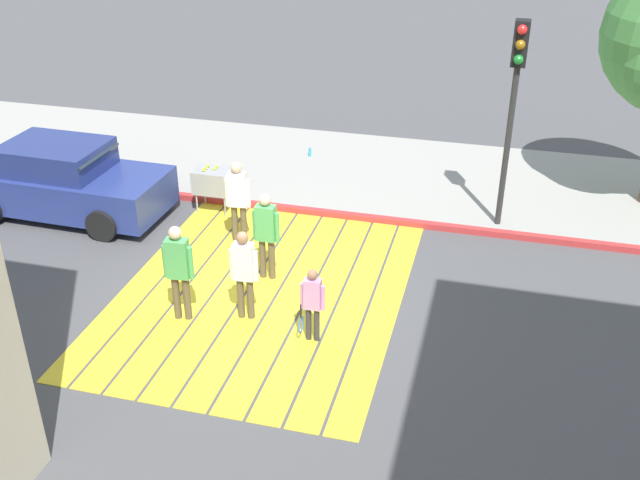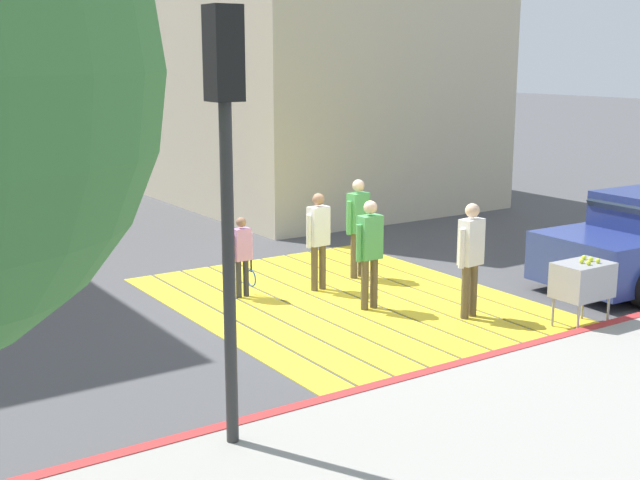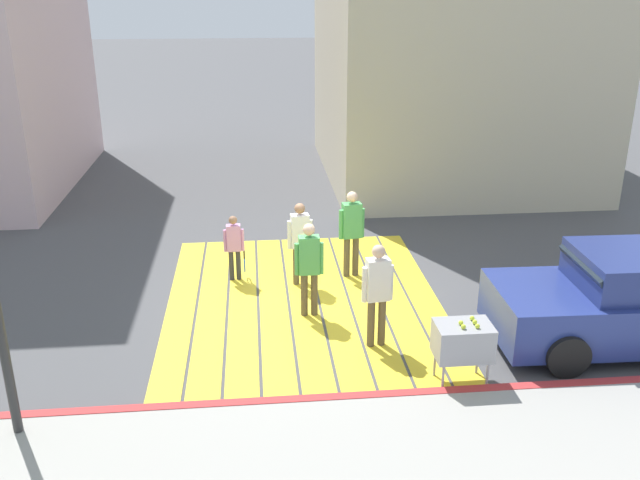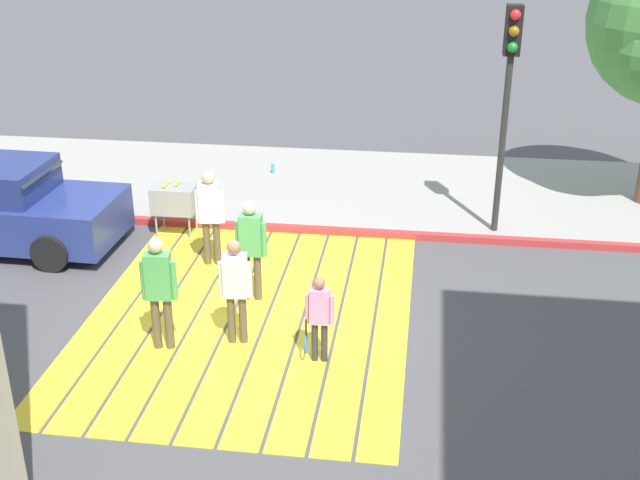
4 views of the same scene
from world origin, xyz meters
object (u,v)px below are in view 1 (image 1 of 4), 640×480
traffic_light_corner (515,85)px  pedestrian_teen_behind (244,269)px  car_parked_near_curb (65,181)px  pedestrian_adult_lead (238,196)px  water_bottle (310,152)px  pedestrian_adult_side (266,230)px  tennis_ball_cart (213,181)px  pedestrian_adult_trailing (178,267)px  pedestrian_child_with_racket (312,301)px

traffic_light_corner → pedestrian_teen_behind: 6.23m
car_parked_near_curb → pedestrian_adult_lead: size_ratio=2.52×
water_bottle → pedestrian_teen_behind: bearing=6.6°
water_bottle → pedestrian_adult_side: pedestrian_adult_side is taller
pedestrian_adult_side → pedestrian_teen_behind: 1.32m
pedestrian_adult_side → water_bottle: bearing=-172.4°
traffic_light_corner → pedestrian_teen_behind: bearing=-41.9°
car_parked_near_curb → pedestrian_adult_side: 5.20m
tennis_ball_cart → pedestrian_adult_lead: pedestrian_adult_lead is taller
water_bottle → pedestrian_adult_trailing: size_ratio=0.13×
car_parked_near_curb → tennis_ball_cart: 3.13m
pedestrian_adult_side → pedestrian_child_with_racket: size_ratio=1.29×
pedestrian_adult_lead → pedestrian_adult_trailing: size_ratio=0.99×
traffic_light_corner → pedestrian_adult_lead: 5.67m
car_parked_near_curb → traffic_light_corner: (-1.58, 8.96, 2.30)m
tennis_ball_cart → pedestrian_adult_trailing: (3.98, 1.03, 0.31)m
pedestrian_adult_lead → car_parked_near_curb: bearing=-94.4°
pedestrian_teen_behind → pedestrian_child_with_racket: bearing=75.1°
traffic_light_corner → tennis_ball_cart: 6.44m
car_parked_near_curb → pedestrian_adult_lead: (0.31, 4.02, 0.27)m
water_bottle → tennis_ball_cart: bearing=-20.9°
pedestrian_adult_lead → pedestrian_adult_side: 1.51m
car_parked_near_curb → tennis_ball_cart: car_parked_near_curb is taller
water_bottle → pedestrian_adult_lead: size_ratio=0.13×
traffic_light_corner → pedestrian_adult_lead: size_ratio=2.46×
tennis_ball_cart → water_bottle: (-3.25, 1.24, -0.47)m
traffic_light_corner → pedestrian_teen_behind: size_ratio=2.60×
tennis_ball_cart → pedestrian_adult_side: (2.37, 1.99, 0.29)m
traffic_light_corner → pedestrian_child_with_racket: bearing=-29.7°
tennis_ball_cart → pedestrian_adult_trailing: bearing=14.5°
water_bottle → pedestrian_adult_trailing: 7.27m
pedestrian_adult_side → traffic_light_corner: bearing=127.5°
pedestrian_adult_lead → tennis_ball_cart: bearing=-139.9°
tennis_ball_cart → water_bottle: 3.50m
car_parked_near_curb → pedestrian_adult_trailing: (3.08, 4.02, 0.28)m
pedestrian_adult_trailing → water_bottle: bearing=178.3°
pedestrian_adult_trailing → car_parked_near_curb: bearing=-127.5°
pedestrian_adult_side → pedestrian_teen_behind: (1.32, 0.06, -0.04)m
water_bottle → pedestrian_child_with_racket: size_ratio=0.17×
pedestrian_adult_lead → pedestrian_teen_behind: size_ratio=1.06×
car_parked_near_curb → pedestrian_child_with_racket: car_parked_near_curb is taller
tennis_ball_cart → pedestrian_adult_side: size_ratio=0.60×
pedestrian_teen_behind → pedestrian_adult_side: bearing=-177.5°
water_bottle → pedestrian_adult_trailing: (7.23, -0.21, 0.78)m
traffic_light_corner → pedestrian_child_with_racket: (4.70, -2.68, -2.30)m
car_parked_near_curb → tennis_ball_cart: (-0.90, 3.00, -0.04)m
traffic_light_corner → pedestrian_child_with_racket: 5.87m
water_bottle → pedestrian_adult_lead: (4.45, -0.22, 0.77)m
car_parked_near_curb → traffic_light_corner: traffic_light_corner is taller
tennis_ball_cart → water_bottle: tennis_ball_cart is taller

